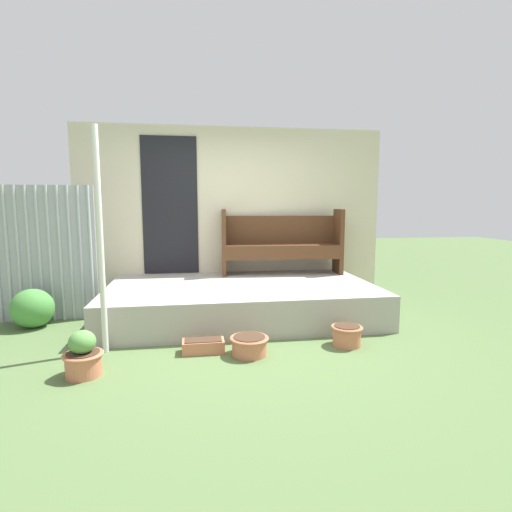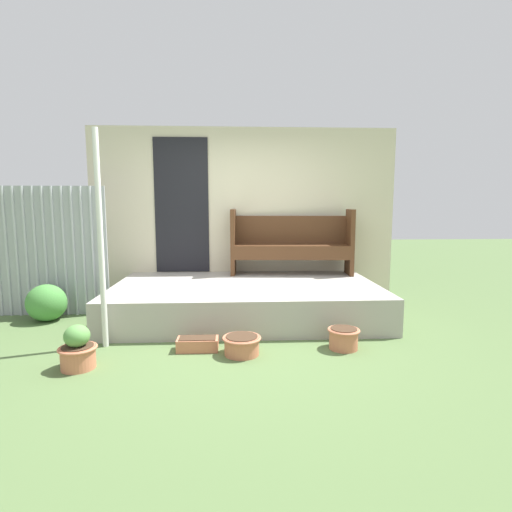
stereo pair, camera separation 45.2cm
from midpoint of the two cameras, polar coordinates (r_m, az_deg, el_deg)
The scene contains 10 objects.
ground_plane at distance 4.38m, azimuth -5.25°, elevation -12.15°, with size 24.00×24.00×0.00m, color #516B3D.
porch_slab at distance 5.26m, azimuth -4.61°, elevation -6.36°, with size 3.40×1.94×0.43m.
house_wall at distance 6.10m, azimuth -5.77°, elevation 5.90°, with size 4.60×0.08×2.60m.
support_post at distance 4.22m, azimuth -24.27°, elevation 1.83°, with size 0.06×0.06×2.21m.
bench at distance 5.93m, azimuth 1.50°, elevation 2.23°, with size 1.80×0.51×0.96m.
flower_pot_left at distance 3.90m, azimuth -26.66°, elevation -12.73°, with size 0.34×0.34×0.40m.
flower_pot_middle at distance 3.99m, azimuth -4.29°, elevation -12.57°, with size 0.38×0.38×0.19m.
flower_pot_right at distance 4.28m, azimuth 9.86°, elevation -11.04°, with size 0.33×0.33×0.22m.
planter_box_rect at distance 4.13m, azimuth -10.74°, elevation -12.56°, with size 0.41×0.20×0.13m.
shrub_by_fence at distance 5.59m, azimuth -31.40°, elevation -6.43°, with size 0.49×0.44×0.47m.
Camera 1 is at (-0.46, -4.10, 1.47)m, focal length 28.00 mm.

